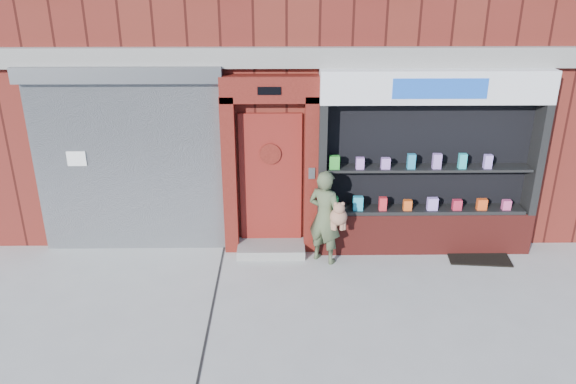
{
  "coord_description": "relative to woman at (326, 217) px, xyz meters",
  "views": [
    {
      "loc": [
        -0.58,
        -6.52,
        4.44
      ],
      "look_at": [
        -0.48,
        1.0,
        1.37
      ],
      "focal_mm": 35.0,
      "sensor_mm": 36.0,
      "label": 1
    }
  ],
  "objects": [
    {
      "name": "ground",
      "position": [
        -0.12,
        -1.44,
        -0.77
      ],
      "size": [
        80.0,
        80.0,
        0.0
      ],
      "primitive_type": "plane",
      "color": "#9E9E99",
      "rests_on": "ground"
    },
    {
      "name": "red_door_bay",
      "position": [
        -0.87,
        0.42,
        0.68
      ],
      "size": [
        1.52,
        0.58,
        2.9
      ],
      "color": "#49100C",
      "rests_on": "ground"
    },
    {
      "name": "shutter_bay",
      "position": [
        -3.12,
        0.49,
        0.95
      ],
      "size": [
        3.1,
        0.3,
        3.04
      ],
      "color": "gray",
      "rests_on": "ground"
    },
    {
      "name": "doormat",
      "position": [
        2.51,
        0.11,
        -0.76
      ],
      "size": [
        1.03,
        0.77,
        0.02
      ],
      "primitive_type": "cube",
      "rotation": [
        0.0,
        0.0,
        -0.1
      ],
      "color": "black",
      "rests_on": "ground"
    },
    {
      "name": "woman",
      "position": [
        0.0,
        0.0,
        0.0
      ],
      "size": [
        0.67,
        0.61,
        1.53
      ],
      "color": "#475336",
      "rests_on": "ground"
    },
    {
      "name": "pharmacy_bay",
      "position": [
        1.63,
        0.38,
        0.6
      ],
      "size": [
        3.5,
        0.41,
        3.0
      ],
      "color": "maroon",
      "rests_on": "ground"
    }
  ]
}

